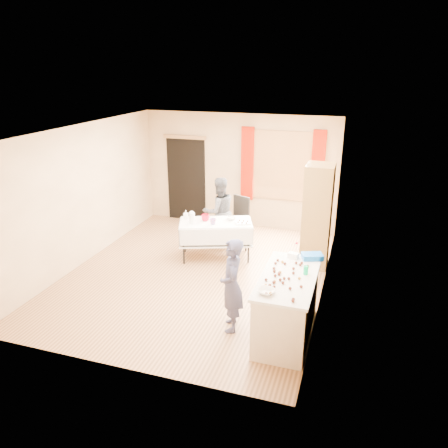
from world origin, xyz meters
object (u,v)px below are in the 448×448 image
(party_table, at_px, (216,236))
(woman, at_px, (219,212))
(chair, at_px, (237,229))
(girl, at_px, (232,285))
(counter, at_px, (287,306))
(cabinet, at_px, (317,216))

(party_table, bearing_deg, woman, 82.69)
(chair, height_order, woman, woman)
(girl, height_order, woman, woman)
(girl, bearing_deg, counter, 79.55)
(cabinet, distance_m, party_table, 1.98)
(counter, height_order, woman, woman)
(chair, relative_size, girl, 0.72)
(party_table, height_order, woman, woman)
(chair, distance_m, woman, 0.58)
(cabinet, distance_m, woman, 2.09)
(counter, bearing_deg, party_table, 129.44)
(party_table, distance_m, woman, 0.73)
(cabinet, bearing_deg, chair, 160.15)
(cabinet, distance_m, counter, 2.50)
(cabinet, xyz_separation_m, counter, (-0.10, -2.45, -0.52))
(counter, relative_size, girl, 1.12)
(cabinet, bearing_deg, counter, -92.34)
(cabinet, height_order, chair, cabinet)
(woman, bearing_deg, cabinet, 129.34)
(party_table, distance_m, chair, 0.92)
(cabinet, bearing_deg, girl, -108.99)
(counter, distance_m, chair, 3.48)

